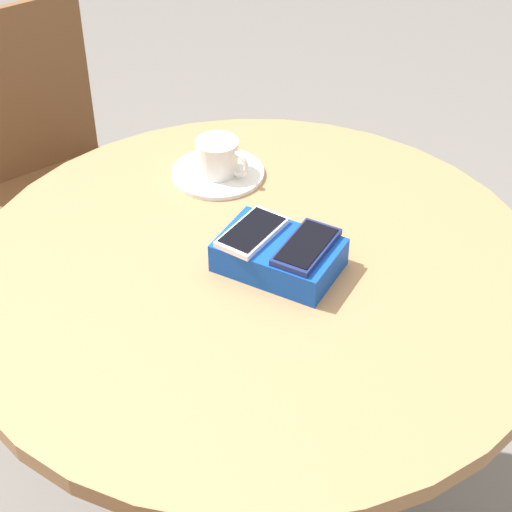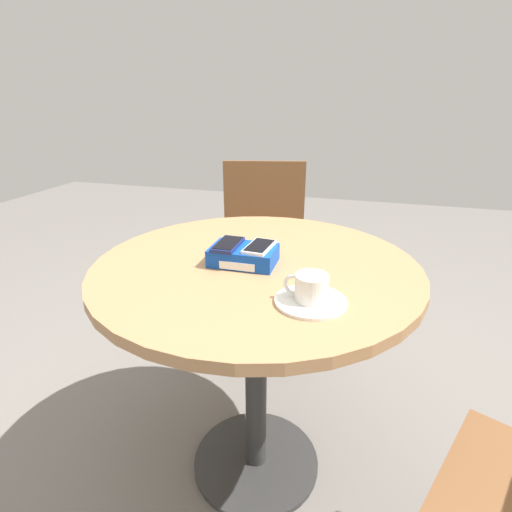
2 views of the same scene
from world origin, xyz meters
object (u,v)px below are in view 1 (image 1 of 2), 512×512
(phone_white, at_px, (252,232))
(round_table, at_px, (256,333))
(saucer, at_px, (218,173))
(phone_navy, at_px, (307,247))
(chair_near_window, at_px, (53,192))
(phone_box, at_px, (279,255))
(coffee_cup, at_px, (218,156))

(phone_white, bearing_deg, round_table, 138.56)
(saucer, bearing_deg, phone_navy, 146.50)
(phone_white, bearing_deg, saucer, -46.35)
(phone_navy, relative_size, chair_near_window, 0.14)
(chair_near_window, bearing_deg, round_table, 155.32)
(phone_box, relative_size, phone_navy, 1.49)
(phone_white, xyz_separation_m, chair_near_window, (0.74, -0.34, -0.37))
(phone_navy, bearing_deg, round_table, 14.01)
(phone_box, relative_size, coffee_cup, 1.73)
(coffee_cup, height_order, chair_near_window, chair_near_window)
(phone_navy, height_order, chair_near_window, chair_near_window)
(phone_box, height_order, coffee_cup, coffee_cup)
(phone_box, relative_size, saucer, 1.10)
(phone_box, distance_m, chair_near_window, 0.92)
(saucer, bearing_deg, phone_box, 140.85)
(phone_box, distance_m, phone_navy, 0.05)
(saucer, height_order, chair_near_window, chair_near_window)
(phone_white, relative_size, chair_near_window, 0.14)
(phone_white, xyz_separation_m, saucer, (0.17, -0.18, -0.05))
(phone_box, bearing_deg, coffee_cup, -39.42)
(phone_box, xyz_separation_m, saucer, (0.22, -0.18, -0.02))
(phone_navy, bearing_deg, chair_near_window, -21.52)
(phone_box, distance_m, saucer, 0.28)
(phone_navy, distance_m, coffee_cup, 0.31)
(coffee_cup, bearing_deg, chair_near_window, -15.12)
(phone_white, distance_m, saucer, 0.26)
(round_table, height_order, coffee_cup, coffee_cup)
(phone_navy, bearing_deg, coffee_cup, -33.70)
(saucer, distance_m, chair_near_window, 0.67)
(round_table, bearing_deg, phone_box, -155.24)
(round_table, xyz_separation_m, coffee_cup, (0.18, -0.19, 0.18))
(phone_box, xyz_separation_m, phone_white, (0.05, 0.00, 0.03))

